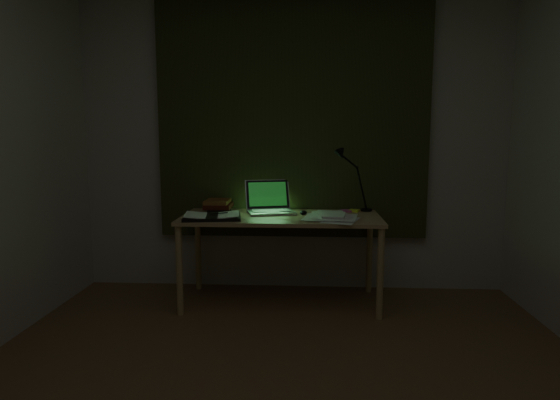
# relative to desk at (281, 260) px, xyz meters

# --- Properties ---
(wall_back) EXTENTS (3.50, 0.00, 2.50)m
(wall_back) POSITION_rel_desk_xyz_m (0.07, 0.41, 0.91)
(wall_back) COLOR beige
(wall_back) RESTS_ON ground
(curtain) EXTENTS (2.20, 0.06, 2.00)m
(curtain) POSITION_rel_desk_xyz_m (0.07, 0.37, 1.11)
(curtain) COLOR #2D341A
(curtain) RESTS_ON wall_back
(desk) EXTENTS (1.50, 0.66, 0.68)m
(desk) POSITION_rel_desk_xyz_m (0.00, 0.00, 0.00)
(desk) COLOR tan
(desk) RESTS_ON floor
(laptop) EXTENTS (0.45, 0.48, 0.26)m
(laptop) POSITION_rel_desk_xyz_m (-0.08, 0.11, 0.47)
(laptop) COLOR silver
(laptop) RESTS_ON desk
(open_textbook) EXTENTS (0.45, 0.35, 0.04)m
(open_textbook) POSITION_rel_desk_xyz_m (-0.49, -0.15, 0.36)
(open_textbook) COLOR white
(open_textbook) RESTS_ON desk
(book_stack) EXTENTS (0.24, 0.27, 0.10)m
(book_stack) POSITION_rel_desk_xyz_m (-0.51, 0.18, 0.39)
(book_stack) COLOR white
(book_stack) RESTS_ON desk
(loose_papers) EXTENTS (0.41, 0.43, 0.02)m
(loose_papers) POSITION_rel_desk_xyz_m (0.34, -0.05, 0.35)
(loose_papers) COLOR white
(loose_papers) RESTS_ON desk
(mouse) EXTENTS (0.06, 0.09, 0.03)m
(mouse) POSITION_rel_desk_xyz_m (0.17, 0.06, 0.36)
(mouse) COLOR black
(mouse) RESTS_ON desk
(sticky_yellow) EXTENTS (0.10, 0.10, 0.02)m
(sticky_yellow) POSITION_rel_desk_xyz_m (0.57, 0.22, 0.35)
(sticky_yellow) COLOR #F0FF35
(sticky_yellow) RESTS_ON desk
(sticky_pink) EXTENTS (0.08, 0.08, 0.02)m
(sticky_pink) POSITION_rel_desk_xyz_m (0.51, 0.22, 0.35)
(sticky_pink) COLOR #D753A2
(sticky_pink) RESTS_ON desk
(desk_lamp) EXTENTS (0.36, 0.30, 0.48)m
(desk_lamp) POSITION_rel_desk_xyz_m (0.67, 0.26, 0.58)
(desk_lamp) COLOR black
(desk_lamp) RESTS_ON desk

